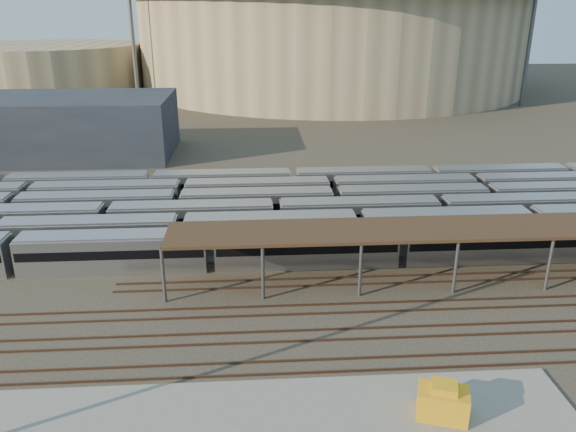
# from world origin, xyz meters

# --- Properties ---
(ground) EXTENTS (420.00, 420.00, 0.00)m
(ground) POSITION_xyz_m (0.00, 0.00, 0.00)
(ground) COLOR #383026
(ground) RESTS_ON ground
(apron) EXTENTS (50.00, 9.00, 0.20)m
(apron) POSITION_xyz_m (-5.00, -15.00, 0.10)
(apron) COLOR gray
(apron) RESTS_ON ground
(subway_trains) EXTENTS (129.59, 23.90, 3.60)m
(subway_trains) POSITION_xyz_m (2.53, 18.50, 1.80)
(subway_trains) COLOR #A3A3A7
(subway_trains) RESTS_ON ground
(inspection_shed) EXTENTS (60.30, 6.00, 5.30)m
(inspection_shed) POSITION_xyz_m (22.00, 4.00, 4.98)
(inspection_shed) COLOR #535358
(inspection_shed) RESTS_ON ground
(empty_tracks) EXTENTS (170.00, 9.62, 0.18)m
(empty_tracks) POSITION_xyz_m (0.00, -5.00, 0.09)
(empty_tracks) COLOR #4C3323
(empty_tracks) RESTS_ON ground
(stadium) EXTENTS (124.00, 124.00, 32.50)m
(stadium) POSITION_xyz_m (25.00, 140.00, 16.47)
(stadium) COLOR tan
(stadium) RESTS_ON ground
(secondary_arena) EXTENTS (56.00, 56.00, 14.00)m
(secondary_arena) POSITION_xyz_m (-60.00, 130.00, 7.00)
(secondary_arena) COLOR tan
(secondary_arena) RESTS_ON ground
(service_building) EXTENTS (42.00, 20.00, 10.00)m
(service_building) POSITION_xyz_m (-35.00, 55.00, 5.00)
(service_building) COLOR #1E232D
(service_building) RESTS_ON ground
(floodlight_0) EXTENTS (4.00, 1.00, 38.40)m
(floodlight_0) POSITION_xyz_m (-30.00, 110.00, 20.65)
(floodlight_0) COLOR #535358
(floodlight_0) RESTS_ON ground
(floodlight_2) EXTENTS (4.00, 1.00, 38.40)m
(floodlight_2) POSITION_xyz_m (70.00, 100.00, 20.65)
(floodlight_2) COLOR #535358
(floodlight_2) RESTS_ON ground
(floodlight_3) EXTENTS (4.00, 1.00, 38.40)m
(floodlight_3) POSITION_xyz_m (-10.00, 160.00, 20.65)
(floodlight_3) COLOR #535358
(floodlight_3) RESTS_ON ground
(yellow_equipment) EXTENTS (3.53, 2.77, 1.93)m
(yellow_equipment) POSITION_xyz_m (11.33, -14.86, 1.17)
(yellow_equipment) COLOR orange
(yellow_equipment) RESTS_ON apron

